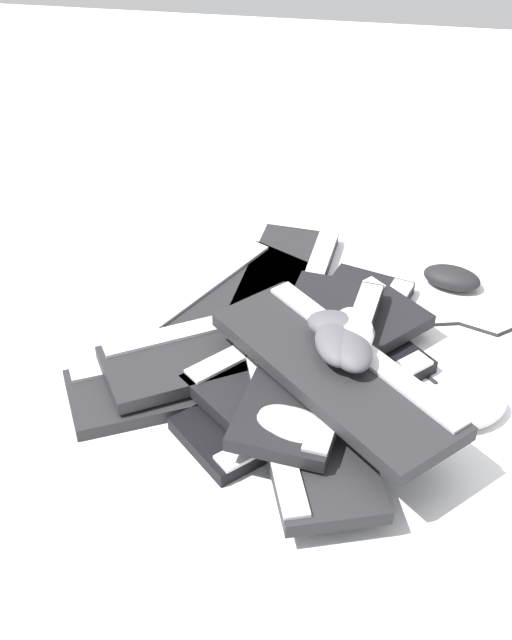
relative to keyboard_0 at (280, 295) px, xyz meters
The scene contains 19 objects.
ground_plane 0.10m from the keyboard_0, behind, with size 3.20×3.20×0.00m, color white.
keyboard_0 is the anchor object (origin of this frame).
keyboard_1 0.13m from the keyboard_0, 121.28° to the left, with size 0.46×0.34×0.03m.
keyboard_2 0.26m from the keyboard_0, 157.57° to the left, with size 0.33×0.46×0.03m.
keyboard_3 0.28m from the keyboard_0, 163.03° to the right, with size 0.41×0.42×0.03m.
keyboard_4 0.17m from the keyboard_0, 137.86° to the right, with size 0.46×0.28×0.03m.
keyboard_5 0.35m from the keyboard_0, 166.61° to the right, with size 0.46×0.28×0.03m.
keyboard_6 0.20m from the keyboard_0, 157.53° to the right, with size 0.42×0.41×0.03m.
keyboard_7 0.27m from the keyboard_0, 161.00° to the right, with size 0.46×0.22×0.03m.
keyboard_8 0.34m from the keyboard_0, 157.78° to the right, with size 0.42×0.42×0.03m.
keyboard_9 0.21m from the keyboard_0, 164.55° to the left, with size 0.35×0.46×0.03m.
mouse_0 0.33m from the keyboard_0, 73.54° to the right, with size 0.11×0.07×0.04m, color black.
mouse_1 0.41m from the keyboard_0, behind, with size 0.11×0.07×0.04m, color silver.
mouse_2 0.34m from the keyboard_0, 154.15° to the right, with size 0.11×0.07×0.04m, color #4C4C51.
mouse_3 0.42m from the keyboard_0, behind, with size 0.11×0.07×0.04m, color silver.
mouse_4 0.44m from the keyboard_0, 127.10° to the right, with size 0.11×0.07×0.04m, color silver.
mouse_5 0.31m from the keyboard_0, 149.80° to the right, with size 0.11×0.07×0.04m, color silver.
mouse_6 0.30m from the keyboard_0, 152.61° to the right, with size 0.11×0.07×0.04m, color #4C4C51.
mouse_7 0.33m from the keyboard_0, 156.51° to the right, with size 0.11×0.07×0.04m, color #4C4C51.
Camera 1 is at (-1.23, -0.15, 1.00)m, focal length 50.00 mm.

